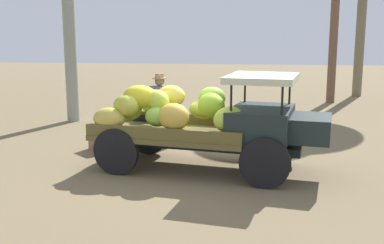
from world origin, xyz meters
The scene contains 4 objects.
ground_plane centered at (0.00, 0.00, 0.00)m, with size 60.00×60.00×0.00m, color #776547.
truck centered at (0.13, -0.28, 0.99)m, with size 4.62×2.35×1.89m.
farmer centered at (-1.13, 1.39, 0.99)m, with size 0.55×0.51×1.73m.
wooden_crate centered at (-2.40, 1.05, 0.25)m, with size 0.60×0.42×0.50m, color #8C5F4B.
Camera 1 is at (0.97, -9.17, 2.67)m, focal length 44.42 mm.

